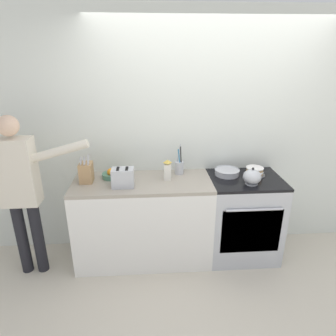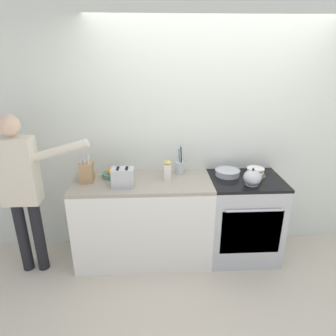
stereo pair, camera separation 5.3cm
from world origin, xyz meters
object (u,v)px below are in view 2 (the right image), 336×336
at_px(knife_block, 87,172).
at_px(utensil_crock, 180,167).
at_px(stove_range, 243,218).
at_px(layer_cake, 255,172).
at_px(milk_carton, 168,170).
at_px(mixing_bowl, 227,172).
at_px(toaster, 123,177).
at_px(tea_kettle, 253,178).
at_px(person_baker, 21,184).
at_px(fruit_bowl, 112,174).

bearing_deg(knife_block, utensil_crock, 8.66).
relative_size(stove_range, layer_cake, 4.13).
bearing_deg(milk_carton, knife_block, 179.53).
relative_size(knife_block, utensil_crock, 0.91).
height_order(mixing_bowl, utensil_crock, utensil_crock).
distance_m(utensil_crock, toaster, 0.65).
xyz_separation_m(stove_range, mixing_bowl, (-0.18, 0.11, 0.50)).
bearing_deg(mixing_bowl, tea_kettle, -52.70).
bearing_deg(toaster, person_baker, -178.05).
bearing_deg(knife_block, mixing_bowl, 2.94).
bearing_deg(mixing_bowl, utensil_crock, 172.06).
height_order(stove_range, person_baker, person_baker).
xyz_separation_m(utensil_crock, person_baker, (-1.54, -0.32, -0.02)).
bearing_deg(utensil_crock, stove_range, -14.63).
bearing_deg(layer_cake, mixing_bowl, 174.72).
distance_m(knife_block, toaster, 0.40).
height_order(knife_block, utensil_crock, utensil_crock).
bearing_deg(fruit_bowl, knife_block, -161.83).
bearing_deg(mixing_bowl, knife_block, -177.06).
height_order(layer_cake, tea_kettle, tea_kettle).
distance_m(layer_cake, mixing_bowl, 0.29).
height_order(knife_block, person_baker, person_baker).
relative_size(milk_carton, person_baker, 0.13).
relative_size(layer_cake, tea_kettle, 1.02).
distance_m(stove_range, knife_block, 1.74).
xyz_separation_m(knife_block, toaster, (0.38, -0.14, -0.01)).
bearing_deg(stove_range, knife_block, 178.84).
bearing_deg(utensil_crock, fruit_bowl, -174.63).
xyz_separation_m(utensil_crock, fruit_bowl, (-0.72, -0.07, -0.03)).
bearing_deg(milk_carton, person_baker, -173.15).
xyz_separation_m(mixing_bowl, person_baker, (-2.05, -0.25, 0.03)).
height_order(layer_cake, knife_block, knife_block).
bearing_deg(tea_kettle, utensil_crock, 155.39).
relative_size(layer_cake, mixing_bowl, 0.84).
distance_m(layer_cake, tea_kettle, 0.25).
distance_m(mixing_bowl, knife_block, 1.47).
bearing_deg(fruit_bowl, milk_carton, -8.32).
xyz_separation_m(mixing_bowl, fruit_bowl, (-1.23, 0.00, 0.01)).
bearing_deg(utensil_crock, person_baker, -168.23).
distance_m(stove_range, milk_carton, 1.00).
height_order(fruit_bowl, person_baker, person_baker).
relative_size(stove_range, knife_block, 3.12).
bearing_deg(stove_range, mixing_bowl, 148.87).
relative_size(knife_block, milk_carton, 1.36).
height_order(tea_kettle, toaster, toaster).
distance_m(stove_range, tea_kettle, 0.56).
relative_size(utensil_crock, fruit_bowl, 1.67).
xyz_separation_m(fruit_bowl, milk_carton, (0.58, -0.09, 0.06)).
relative_size(layer_cake, person_baker, 0.14).
relative_size(layer_cake, knife_block, 0.76).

